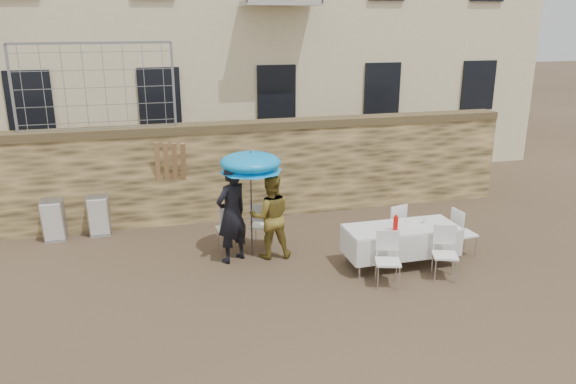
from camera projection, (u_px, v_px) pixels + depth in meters
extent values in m
plane|color=brown|center=(300.00, 321.00, 8.68)|extent=(80.00, 80.00, 0.00)
cube|color=olive|center=(240.00, 171.00, 12.97)|extent=(13.00, 0.50, 2.20)
imported|color=black|center=(232.00, 214.00, 10.57)|extent=(0.83, 0.75, 1.91)
imported|color=#A48932|center=(270.00, 216.00, 10.79)|extent=(0.86, 0.70, 1.67)
cylinder|color=#3F3F44|center=(252.00, 215.00, 10.79)|extent=(0.03, 0.03, 1.73)
cone|color=#0988D7|center=(251.00, 165.00, 10.50)|extent=(1.20, 1.20, 0.22)
cube|color=silver|center=(402.00, 228.00, 10.44)|extent=(2.10, 0.85, 0.05)
cylinder|color=silver|center=(360.00, 259.00, 10.00)|extent=(0.04, 0.04, 0.74)
cylinder|color=silver|center=(455.00, 248.00, 10.47)|extent=(0.04, 0.04, 0.74)
cylinder|color=silver|center=(346.00, 245.00, 10.64)|extent=(0.04, 0.04, 0.74)
cylinder|color=silver|center=(436.00, 235.00, 11.11)|extent=(0.04, 0.04, 0.74)
cylinder|color=red|center=(396.00, 224.00, 10.21)|extent=(0.09, 0.09, 0.26)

